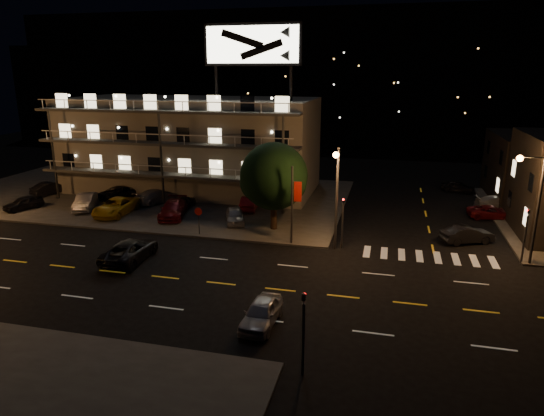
% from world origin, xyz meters
% --- Properties ---
extents(ground, '(140.00, 140.00, 0.00)m').
position_xyz_m(ground, '(0.00, 0.00, 0.00)').
color(ground, black).
rests_on(ground, ground).
extents(curb_nw, '(44.00, 24.00, 0.15)m').
position_xyz_m(curb_nw, '(-14.00, 20.00, 0.07)').
color(curb_nw, '#393936').
rests_on(curb_nw, ground).
extents(motel, '(28.00, 13.80, 18.10)m').
position_xyz_m(motel, '(-9.94, 23.88, 5.34)').
color(motel, gray).
rests_on(motel, ground).
extents(hill_backdrop, '(120.00, 25.00, 24.00)m').
position_xyz_m(hill_backdrop, '(-5.94, 68.78, 11.55)').
color(hill_backdrop, black).
rests_on(hill_backdrop, ground).
extents(streetlight_nc, '(0.44, 1.92, 8.00)m').
position_xyz_m(streetlight_nc, '(8.50, 7.94, 4.96)').
color(streetlight_nc, '#2D2D30').
rests_on(streetlight_nc, ground).
extents(streetlight_ne, '(1.92, 0.44, 8.00)m').
position_xyz_m(streetlight_ne, '(22.14, 8.30, 4.96)').
color(streetlight_ne, '#2D2D30').
rests_on(streetlight_ne, ground).
extents(signal_nw, '(0.20, 0.27, 4.60)m').
position_xyz_m(signal_nw, '(9.00, 8.50, 2.57)').
color(signal_nw, '#2D2D30').
rests_on(signal_nw, ground).
extents(signal_sw, '(0.20, 0.27, 4.60)m').
position_xyz_m(signal_sw, '(9.00, -8.50, 2.57)').
color(signal_sw, '#2D2D30').
rests_on(signal_sw, ground).
extents(signal_ne, '(0.27, 0.20, 4.60)m').
position_xyz_m(signal_ne, '(22.00, 8.50, 2.57)').
color(signal_ne, '#2D2D30').
rests_on(signal_ne, ground).
extents(banner_north, '(0.83, 0.16, 6.40)m').
position_xyz_m(banner_north, '(5.09, 8.40, 3.43)').
color(banner_north, '#2D2D30').
rests_on(banner_north, ground).
extents(stop_sign, '(0.91, 0.11, 2.61)m').
position_xyz_m(stop_sign, '(-3.00, 8.57, 1.71)').
color(stop_sign, '#2D2D30').
rests_on(stop_sign, ground).
extents(tree, '(6.02, 5.79, 7.58)m').
position_xyz_m(tree, '(2.72, 11.55, 4.65)').
color(tree, black).
rests_on(tree, curb_nw).
extents(lot_car_0, '(2.92, 4.06, 1.29)m').
position_xyz_m(lot_car_0, '(-22.87, 11.50, 0.79)').
color(lot_car_0, black).
rests_on(lot_car_0, curb_nw).
extents(lot_car_1, '(3.15, 4.90, 1.52)m').
position_xyz_m(lot_car_1, '(-16.92, 13.12, 0.91)').
color(lot_car_1, '#9C9CA2').
rests_on(lot_car_1, curb_nw).
extents(lot_car_2, '(2.56, 5.55, 1.54)m').
position_xyz_m(lot_car_2, '(-12.97, 12.13, 0.92)').
color(lot_car_2, '#C19612').
rests_on(lot_car_2, curb_nw).
extents(lot_car_3, '(3.33, 5.61, 1.52)m').
position_xyz_m(lot_car_3, '(-7.28, 12.72, 0.91)').
color(lot_car_3, '#5D0D12').
rests_on(lot_car_3, curb_nw).
extents(lot_car_4, '(2.87, 4.27, 1.35)m').
position_xyz_m(lot_car_4, '(-1.07, 12.37, 0.83)').
color(lot_car_4, '#9C9CA2').
rests_on(lot_car_4, curb_nw).
extents(lot_car_5, '(2.89, 4.48, 1.40)m').
position_xyz_m(lot_car_5, '(-24.27, 17.45, 0.85)').
color(lot_car_5, black).
rests_on(lot_car_5, curb_nw).
extents(lot_car_6, '(3.73, 5.73, 1.47)m').
position_xyz_m(lot_car_6, '(-15.40, 17.50, 0.88)').
color(lot_car_6, black).
rests_on(lot_car_6, curb_nw).
extents(lot_car_7, '(3.85, 5.34, 1.44)m').
position_xyz_m(lot_car_7, '(-11.14, 16.97, 0.87)').
color(lot_car_7, '#9C9CA2').
rests_on(lot_car_7, curb_nw).
extents(lot_car_8, '(1.71, 3.91, 1.31)m').
position_xyz_m(lot_car_8, '(-7.55, 15.64, 0.81)').
color(lot_car_8, black).
rests_on(lot_car_8, curb_nw).
extents(lot_car_9, '(2.06, 4.37, 1.38)m').
position_xyz_m(lot_car_9, '(-1.00, 16.81, 0.84)').
color(lot_car_9, '#5D0D12').
rests_on(lot_car_9, curb_nw).
extents(side_car_0, '(4.49, 3.13, 1.40)m').
position_xyz_m(side_car_0, '(18.74, 12.16, 0.70)').
color(side_car_0, black).
rests_on(side_car_0, ground).
extents(side_car_1, '(4.62, 2.59, 1.22)m').
position_xyz_m(side_car_1, '(21.93, 19.94, 0.61)').
color(side_car_1, '#5D0D12').
rests_on(side_car_1, ground).
extents(side_car_2, '(4.84, 2.53, 1.34)m').
position_xyz_m(side_car_2, '(23.19, 23.34, 0.67)').
color(side_car_2, '#9C9CA2').
rests_on(side_car_2, ground).
extents(side_car_3, '(4.00, 2.53, 1.27)m').
position_xyz_m(side_car_3, '(20.03, 30.06, 0.63)').
color(side_car_3, black).
rests_on(side_car_3, ground).
extents(road_car_east, '(1.81, 4.17, 1.40)m').
position_xyz_m(road_car_east, '(5.97, -4.50, 0.70)').
color(road_car_east, '#9C9CA2').
rests_on(road_car_east, ground).
extents(road_car_west, '(2.63, 5.53, 1.52)m').
position_xyz_m(road_car_west, '(-5.85, 2.24, 0.76)').
color(road_car_west, black).
rests_on(road_car_west, ground).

